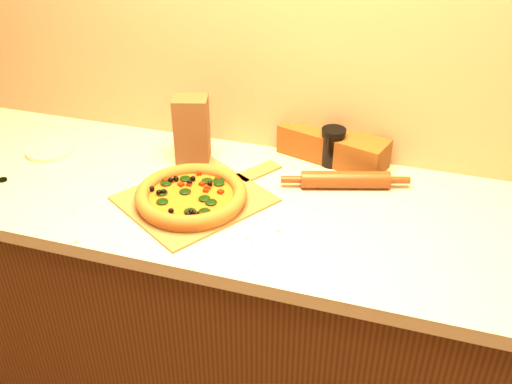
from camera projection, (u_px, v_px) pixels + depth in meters
name	position (u px, v px, depth m)	size (l,w,h in m)	color
cabinet	(270.00, 323.00, 1.86)	(2.80, 0.65, 0.86)	#47210F
countertop	(272.00, 209.00, 1.62)	(2.84, 0.68, 0.04)	#BCAB93
pizza_peel	(199.00, 197.00, 1.62)	(0.48, 0.53, 0.01)	brown
pizza	(191.00, 196.00, 1.59)	(0.31, 0.31, 0.04)	#AA672A
bottle_cap	(3.00, 180.00, 1.71)	(0.03, 0.03, 0.01)	black
rolling_pin	(345.00, 180.00, 1.66)	(0.37, 0.13, 0.05)	#54290E
bread_bag	(333.00, 146.00, 1.80)	(0.35, 0.11, 0.10)	brown
paper_bag	(192.00, 129.00, 1.77)	(0.10, 0.08, 0.21)	brown
dark_jar	(333.00, 147.00, 1.76)	(0.08, 0.08, 0.12)	black
side_plate	(50.00, 150.00, 1.86)	(0.16, 0.16, 0.01)	beige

